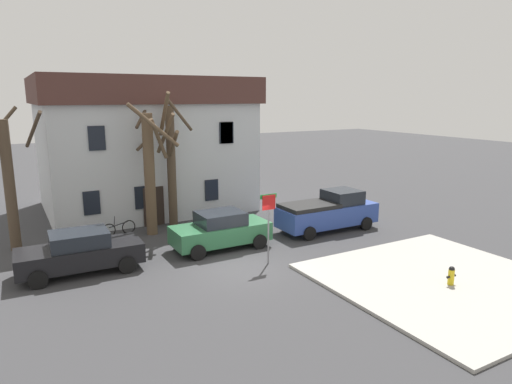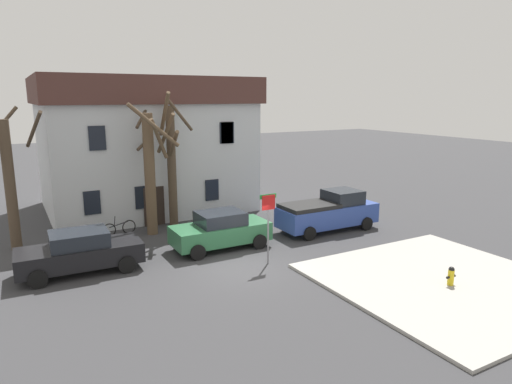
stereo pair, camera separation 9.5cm
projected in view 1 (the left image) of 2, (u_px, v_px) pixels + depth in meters
name	position (u px, v px, depth m)	size (l,w,h in m)	color
ground_plane	(241.00, 268.00, 18.29)	(120.00, 120.00, 0.00)	#38383A
sidewalk_slab	(445.00, 281.00, 16.84)	(8.36, 8.37, 0.12)	#A8A59E
building_main	(143.00, 143.00, 27.77)	(11.96, 9.32, 7.89)	silver
tree_bare_near	(6.00, 174.00, 19.81)	(2.85, 2.81, 7.04)	#4C3D2D
tree_bare_mid	(152.00, 166.00, 22.17)	(2.73, 2.58, 7.05)	brown
tree_bare_far	(170.00, 161.00, 23.53)	(2.94, 2.94, 6.88)	#4C3D2D
car_black_sedan	(80.00, 252.00, 17.69)	(4.71, 2.18, 1.67)	black
car_green_sedan	(221.00, 230.00, 20.54)	(4.42, 2.10, 1.71)	#2D6B42
pickup_truck_blue	(328.00, 212.00, 23.36)	(5.31, 2.15, 2.03)	#2D4799
fire_hydrant	(451.00, 275.00, 16.32)	(0.42, 0.22, 0.70)	gold
street_sign_pole	(269.00, 216.00, 18.39)	(0.76, 0.07, 2.94)	slate
bicycle_leaning	(119.00, 229.00, 22.49)	(1.73, 0.37, 1.03)	black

